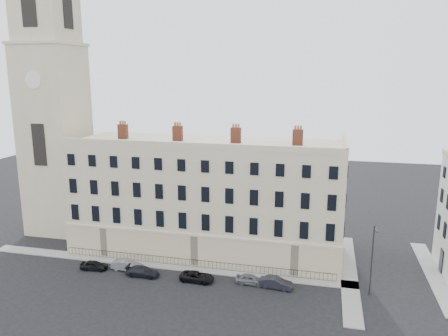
{
  "coord_description": "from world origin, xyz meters",
  "views": [
    {
      "loc": [
        9.46,
        -43.32,
        24.12
      ],
      "look_at": [
        -3.11,
        10.0,
        12.0
      ],
      "focal_mm": 35.0,
      "sensor_mm": 36.0,
      "label": 1
    }
  ],
  "objects_px": {
    "car_b": "(127,265)",
    "car_c": "(143,271)",
    "car_e": "(251,279)",
    "car_d": "(197,277)",
    "car_f": "(276,283)",
    "streetlamp": "(372,257)",
    "car_a": "(94,265)"
  },
  "relations": [
    {
      "from": "car_b",
      "to": "car_e",
      "type": "bearing_deg",
      "value": -85.93
    },
    {
      "from": "streetlamp",
      "to": "car_e",
      "type": "bearing_deg",
      "value": -172.08
    },
    {
      "from": "car_b",
      "to": "streetlamp",
      "type": "xyz_separation_m",
      "value": [
        28.74,
        0.44,
        3.84
      ]
    },
    {
      "from": "car_b",
      "to": "car_e",
      "type": "relative_size",
      "value": 1.15
    },
    {
      "from": "car_b",
      "to": "streetlamp",
      "type": "distance_m",
      "value": 29.0
    },
    {
      "from": "car_a",
      "to": "car_e",
      "type": "bearing_deg",
      "value": -94.48
    },
    {
      "from": "car_a",
      "to": "car_e",
      "type": "xyz_separation_m",
      "value": [
        19.62,
        0.73,
        0.01
      ]
    },
    {
      "from": "car_c",
      "to": "car_b",
      "type": "bearing_deg",
      "value": 67.55
    },
    {
      "from": "car_d",
      "to": "car_a",
      "type": "bearing_deg",
      "value": 91.97
    },
    {
      "from": "car_b",
      "to": "car_f",
      "type": "bearing_deg",
      "value": -86.65
    },
    {
      "from": "car_e",
      "to": "car_f",
      "type": "bearing_deg",
      "value": -92.59
    },
    {
      "from": "car_c",
      "to": "streetlamp",
      "type": "bearing_deg",
      "value": -87.21
    },
    {
      "from": "car_a",
      "to": "streetlamp",
      "type": "bearing_deg",
      "value": -94.46
    },
    {
      "from": "car_a",
      "to": "car_d",
      "type": "height_order",
      "value": "car_a"
    },
    {
      "from": "car_b",
      "to": "car_f",
      "type": "distance_m",
      "value": 18.49
    },
    {
      "from": "car_b",
      "to": "car_c",
      "type": "bearing_deg",
      "value": -107.74
    },
    {
      "from": "car_b",
      "to": "car_e",
      "type": "distance_m",
      "value": 15.53
    },
    {
      "from": "car_d",
      "to": "car_b",
      "type": "bearing_deg",
      "value": 87.06
    },
    {
      "from": "car_d",
      "to": "car_f",
      "type": "height_order",
      "value": "car_f"
    },
    {
      "from": "car_d",
      "to": "car_e",
      "type": "xyz_separation_m",
      "value": [
        6.27,
        0.72,
        0.03
      ]
    },
    {
      "from": "car_b",
      "to": "car_c",
      "type": "xyz_separation_m",
      "value": [
        2.5,
        -1.01,
        -0.06
      ]
    },
    {
      "from": "car_f",
      "to": "streetlamp",
      "type": "xyz_separation_m",
      "value": [
        10.26,
        0.76,
        3.86
      ]
    },
    {
      "from": "car_c",
      "to": "streetlamp",
      "type": "distance_m",
      "value": 26.57
    },
    {
      "from": "car_d",
      "to": "streetlamp",
      "type": "xyz_separation_m",
      "value": [
        19.48,
        1.23,
        3.93
      ]
    },
    {
      "from": "car_c",
      "to": "car_e",
      "type": "height_order",
      "value": "car_c"
    },
    {
      "from": "car_e",
      "to": "streetlamp",
      "type": "distance_m",
      "value": 13.78
    },
    {
      "from": "car_a",
      "to": "car_c",
      "type": "bearing_deg",
      "value": -98.48
    },
    {
      "from": "car_c",
      "to": "car_f",
      "type": "height_order",
      "value": "car_f"
    },
    {
      "from": "streetlamp",
      "to": "car_d",
      "type": "bearing_deg",
      "value": -170.68
    },
    {
      "from": "car_b",
      "to": "car_e",
      "type": "height_order",
      "value": "car_b"
    },
    {
      "from": "car_c",
      "to": "car_e",
      "type": "xyz_separation_m",
      "value": [
        13.03,
        0.95,
        -0.0
      ]
    },
    {
      "from": "car_d",
      "to": "car_f",
      "type": "xyz_separation_m",
      "value": [
        9.22,
        0.47,
        0.07
      ]
    }
  ]
}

